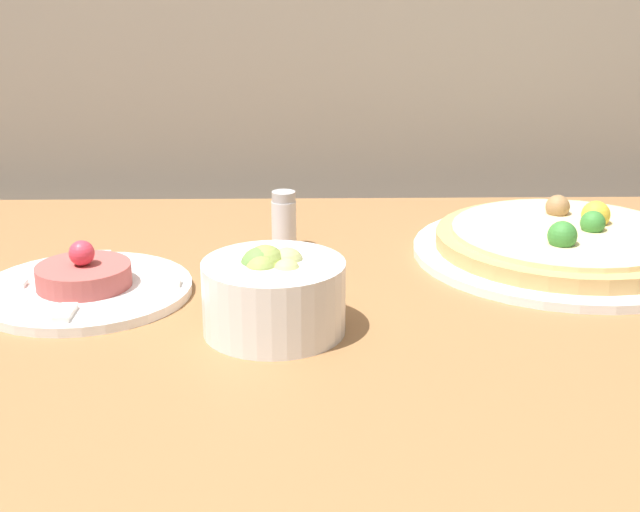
# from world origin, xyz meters

# --- Properties ---
(dining_table) EXTENTS (1.47, 0.80, 0.78)m
(dining_table) POSITION_xyz_m (0.00, 0.40, 0.68)
(dining_table) COLOR olive
(dining_table) RESTS_ON ground_plane
(pizza_plate) EXTENTS (0.36, 0.36, 0.06)m
(pizza_plate) POSITION_xyz_m (0.33, 0.53, 0.80)
(pizza_plate) COLOR white
(pizza_plate) RESTS_ON dining_table
(tartare_plate) EXTENTS (0.23, 0.23, 0.06)m
(tartare_plate) POSITION_xyz_m (-0.22, 0.41, 0.79)
(tartare_plate) COLOR white
(tartare_plate) RESTS_ON dining_table
(small_bowl) EXTENTS (0.14, 0.14, 0.08)m
(small_bowl) POSITION_xyz_m (-0.01, 0.32, 0.82)
(small_bowl) COLOR white
(small_bowl) RESTS_ON dining_table
(salt_shaker) EXTENTS (0.03, 0.03, 0.07)m
(salt_shaker) POSITION_xyz_m (-0.01, 0.56, 0.82)
(salt_shaker) COLOR silver
(salt_shaker) RESTS_ON dining_table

